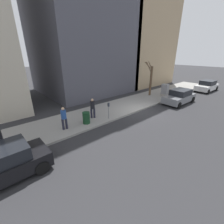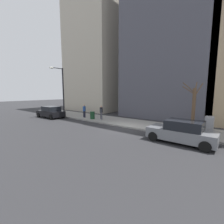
# 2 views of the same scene
# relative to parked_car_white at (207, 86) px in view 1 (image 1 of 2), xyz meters

# --- Properties ---
(ground_plane) EXTENTS (120.00, 120.00, 0.00)m
(ground_plane) POSITION_rel_parked_car_white_xyz_m (1.20, 13.79, -0.74)
(ground_plane) COLOR #2B2B2D
(sidewalk) EXTENTS (4.00, 36.00, 0.15)m
(sidewalk) POSITION_rel_parked_car_white_xyz_m (3.20, 13.79, -0.66)
(sidewalk) COLOR gray
(sidewalk) RESTS_ON ground
(parked_car_white) EXTENTS (2.07, 4.27, 1.52)m
(parked_car_white) POSITION_rel_parked_car_white_xyz_m (0.00, 0.00, 0.00)
(parked_car_white) COLOR white
(parked_car_white) RESTS_ON ground
(parked_car_grey) EXTENTS (2.01, 4.24, 1.52)m
(parked_car_grey) POSITION_rel_parked_car_white_xyz_m (-0.04, 8.51, 0.00)
(parked_car_grey) COLOR slate
(parked_car_grey) RESTS_ON ground
(parking_meter) EXTENTS (0.14, 0.10, 1.35)m
(parking_meter) POSITION_rel_parked_car_white_xyz_m (1.65, 17.28, 0.24)
(parking_meter) COLOR slate
(parking_meter) RESTS_ON sidewalk
(utility_box) EXTENTS (0.83, 0.61, 1.43)m
(utility_box) POSITION_rel_parked_car_white_xyz_m (2.50, 7.22, 0.11)
(utility_box) COLOR #A8A399
(utility_box) RESTS_ON sidewalk
(bare_tree) EXTENTS (1.58, 1.50, 4.11)m
(bare_tree) POSITION_rel_parked_car_white_xyz_m (3.83, 8.58, 1.38)
(bare_tree) COLOR brown
(bare_tree) RESTS_ON sidewalk
(trash_bin) EXTENTS (0.56, 0.56, 0.90)m
(trash_bin) POSITION_rel_parked_car_white_xyz_m (2.10, 19.14, -0.14)
(trash_bin) COLOR #14381E
(trash_bin) RESTS_ON sidewalk
(pedestrian_near_meter) EXTENTS (0.36, 0.37, 1.66)m
(pedestrian_near_meter) POSITION_rel_parked_car_white_xyz_m (2.63, 18.17, 0.35)
(pedestrian_near_meter) COLOR #1E1E2D
(pedestrian_near_meter) RESTS_ON sidewalk
(pedestrian_midblock) EXTENTS (0.36, 0.40, 1.66)m
(pedestrian_midblock) POSITION_rel_parked_car_white_xyz_m (2.28, 20.81, 0.35)
(pedestrian_midblock) COLOR #1E1E2D
(pedestrian_midblock) RESTS_ON sidewalk
(office_tower_left) EXTENTS (10.71, 10.71, 25.89)m
(office_tower_left) POSITION_rel_parked_car_white_xyz_m (12.05, 2.66, 12.21)
(office_tower_left) COLOR tan
(office_tower_left) RESTS_ON ground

